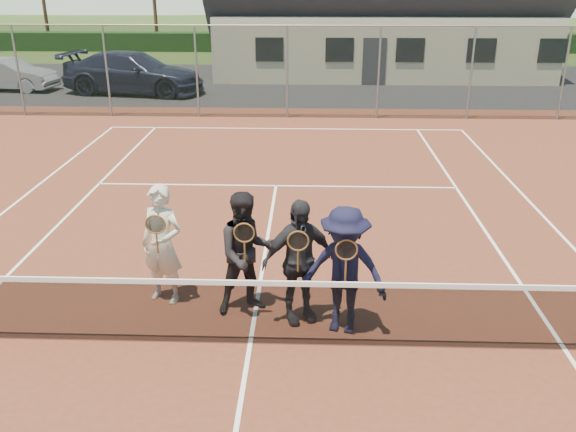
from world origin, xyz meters
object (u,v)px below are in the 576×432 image
player_c (298,261)px  player_d (344,271)px  car_b (8,75)px  car_c (134,73)px  player_a (162,244)px  tennis_net (249,310)px  player_b (247,253)px

player_c → player_d: bearing=-22.4°
player_d → car_b: bearing=125.9°
car_c → player_a: 17.34m
car_c → player_c: player_c is taller
tennis_net → player_a: size_ratio=6.49×
car_b → tennis_net: bearing=-140.8°
car_b → player_b: 20.87m
player_c → car_c: bearing=112.1°
car_c → tennis_net: bearing=-150.7°
player_d → player_a: bearing=164.1°
tennis_net → player_a: (-1.37, 1.14, 0.38)m
player_d → player_c: bearing=157.6°
car_b → player_c: player_c is taller
player_a → player_c: 2.05m
car_b → player_d: 22.04m
player_a → player_d: bearing=-15.9°
tennis_net → player_d: player_d is taller
car_b → player_d: bearing=-137.6°
car_b → tennis_net: size_ratio=0.33×
player_a → player_d: same height
car_c → player_c: bearing=-148.2°
player_c → tennis_net: bearing=-133.4°
player_a → player_b: size_ratio=1.00×
player_a → player_b: 1.28m
car_c → player_a: size_ratio=3.14×
car_c → player_c: size_ratio=3.14×
player_b → player_c: same height
car_b → car_c: size_ratio=0.69×
car_c → player_a: bearing=-153.7°
player_a → tennis_net: bearing=-39.9°
car_c → player_c: (6.96, -17.10, 0.10)m
tennis_net → player_c: player_c is taller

